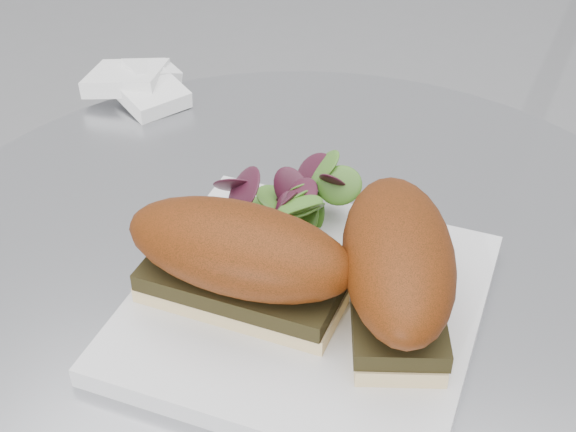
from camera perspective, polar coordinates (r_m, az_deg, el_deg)
name	(u,v)px	position (r m, az deg, el deg)	size (l,w,h in m)	color
plate	(306,305)	(0.61, 1.32, -6.35)	(0.25, 0.25, 0.02)	silver
sandwich_left	(239,258)	(0.57, -3.49, -2.99)	(0.18, 0.09, 0.08)	beige
sandwich_right	(397,265)	(0.57, 7.76, -3.48)	(0.12, 0.19, 0.08)	beige
salad	(290,205)	(0.65, 0.15, 0.79)	(0.09, 0.09, 0.05)	#4D7D29
napkin	(140,91)	(0.90, -10.47, 8.71)	(0.11, 0.11, 0.02)	white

